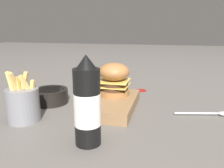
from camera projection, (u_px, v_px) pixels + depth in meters
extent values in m
plane|color=#5B5651|center=(134.00, 106.00, 0.76)|extent=(6.00, 6.00, 0.00)
cube|color=olive|center=(112.00, 104.00, 0.73)|extent=(0.26, 0.15, 0.03)
cylinder|color=#9E6638|center=(114.00, 92.00, 0.77)|extent=(0.11, 0.11, 0.02)
cylinder|color=#422819|center=(114.00, 87.00, 0.76)|extent=(0.10, 0.10, 0.01)
cube|color=#EAC656|center=(114.00, 85.00, 0.76)|extent=(0.10, 0.10, 0.00)
cylinder|color=#422819|center=(114.00, 83.00, 0.76)|extent=(0.10, 0.10, 0.01)
cube|color=#EAC656|center=(114.00, 80.00, 0.76)|extent=(0.10, 0.10, 0.00)
ellipsoid|color=#9E6638|center=(114.00, 71.00, 0.75)|extent=(0.11, 0.11, 0.06)
cylinder|color=black|center=(87.00, 107.00, 0.49)|extent=(0.06, 0.06, 0.18)
cylinder|color=white|center=(87.00, 109.00, 0.49)|extent=(0.06, 0.06, 0.07)
cone|color=black|center=(86.00, 62.00, 0.46)|extent=(0.05, 0.05, 0.03)
cylinder|color=slate|center=(23.00, 105.00, 0.62)|extent=(0.09, 0.09, 0.10)
cube|color=#E5B760|center=(12.00, 87.00, 0.60)|extent=(0.03, 0.04, 0.09)
cube|color=#E5B760|center=(16.00, 87.00, 0.60)|extent=(0.04, 0.02, 0.09)
cube|color=#E5B760|center=(24.00, 87.00, 0.61)|extent=(0.02, 0.03, 0.09)
cube|color=#E5B760|center=(27.00, 88.00, 0.61)|extent=(0.03, 0.03, 0.08)
cube|color=#E5B760|center=(21.00, 89.00, 0.62)|extent=(0.01, 0.03, 0.07)
cube|color=#E5B760|center=(22.00, 91.00, 0.61)|extent=(0.03, 0.01, 0.06)
cube|color=#E5B760|center=(19.00, 91.00, 0.60)|extent=(0.02, 0.02, 0.07)
cube|color=#E5B760|center=(32.00, 91.00, 0.62)|extent=(0.02, 0.02, 0.06)
cylinder|color=black|center=(50.00, 96.00, 0.78)|extent=(0.12, 0.12, 0.05)
cylinder|color=#CC4C33|center=(50.00, 90.00, 0.78)|extent=(0.10, 0.10, 0.01)
cylinder|color=#B2B2B7|center=(196.00, 113.00, 0.67)|extent=(0.04, 0.13, 0.01)
cylinder|color=#9E140F|center=(141.00, 90.00, 0.94)|extent=(0.05, 0.05, 0.00)
cube|color=beige|center=(101.00, 89.00, 0.97)|extent=(0.13, 0.13, 0.00)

